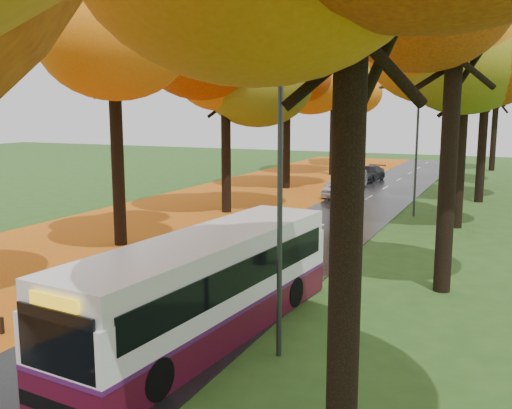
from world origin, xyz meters
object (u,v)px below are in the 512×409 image
Objects in this scene: car_white at (336,187)px; car_silver at (355,180)px; streetlamp_near at (271,179)px; bus at (207,283)px; streetlamp_mid at (413,139)px; streetlamp_far at (451,128)px; car_dark at (369,173)px.

car_white is 0.92× the size of car_silver.
streetlamp_near is 28.56m from car_white.
streetlamp_mid is at bearing 89.48° from bus.
streetlamp_mid is 1.00× the size of streetlamp_far.
car_dark is (-6.30, -6.01, -4.00)m from streetlamp_far.
car_silver reaches higher than car_dark.
streetlamp_near is at bearing -86.55° from car_silver.
streetlamp_near is at bearing -90.00° from streetlamp_far.
streetlamp_far is 1.95× the size of car_white.
bus is at bearing -76.44° from car_dark.
streetlamp_far is (0.00, 44.00, 0.00)m from streetlamp_near.
streetlamp_near is at bearing -81.61° from car_white.
streetlamp_mid is 9.30m from car_white.
bus is at bearing -92.81° from streetlamp_far.
car_dark is (-4.16, 37.55, -0.85)m from bus.
streetlamp_mid is 21.90m from bus.
streetlamp_near and streetlamp_mid have the same top height.
streetlamp_near is 3.84m from bus.
streetlamp_near is 1.00× the size of streetlamp_mid.
bus is (-2.14, 0.44, -3.16)m from streetlamp_near.
streetlamp_far is 43.73m from bus.
streetlamp_far is at bearing 50.92° from car_dark.
streetlamp_near is 44.00m from streetlamp_far.
car_white is at bearing -82.76° from car_dark.
streetlamp_mid is at bearing 90.00° from streetlamp_near.
car_white is (-4.16, 27.13, -0.82)m from bus.
streetlamp_near and streetlamp_far have the same top height.
car_white is at bearing -110.97° from streetlamp_far.
streetlamp_mid reaches higher than bus.
car_silver is at bearing -117.84° from streetlamp_far.
streetlamp_far is 1.73× the size of car_dark.
streetlamp_far reaches higher than bus.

